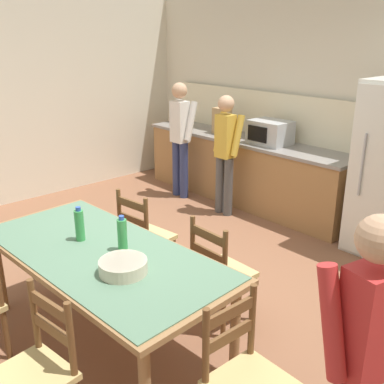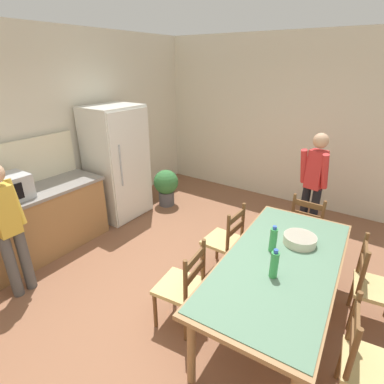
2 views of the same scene
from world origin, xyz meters
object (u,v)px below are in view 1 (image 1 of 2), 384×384
Objects in this scene: chair_side_near_right at (36,373)px; chair_side_far_right at (220,273)px; paper_bag at (222,121)px; microwave at (270,132)px; chair_head_end at (246,380)px; dining_table at (101,260)px; bottle_off_centre at (122,234)px; serving_bowl at (123,266)px; bottle_near_centre at (80,225)px; person_at_sink at (180,134)px; chair_side_far_left at (144,237)px; person_by_table at (361,355)px; person_at_counter at (225,149)px.

chair_side_far_right is at bearing 85.68° from chair_side_near_right.
chair_side_near_right is at bearing -59.29° from paper_bag.
microwave is 0.55× the size of chair_head_end.
dining_table is 0.25m from bottle_off_centre.
serving_bowl is at bearing -8.22° from dining_table.
bottle_near_centre is 1.16m from chair_side_near_right.
microwave is 3.36m from serving_bowl.
person_at_sink reaches higher than bottle_near_centre.
chair_head_end is at bearing -43.87° from paper_bag.
bottle_near_centre is (1.48, -3.06, -0.20)m from paper_bag.
person_at_sink is at bearing 129.00° from dining_table.
bottle_near_centre is at bearing 101.34° from chair_side_far_left.
bottle_near_centre is (0.63, -3.06, -0.17)m from microwave.
paper_bag is 0.40× the size of chair_head_end.
chair_head_end is at bearing 153.22° from chair_side_far_left.
microwave is 1.28m from person_at_sink.
chair_head_end is 0.58× the size of person_by_table.
bottle_near_centre is 0.30× the size of chair_side_far_left.
chair_side_far_right is 0.56× the size of person_at_sink.
microwave reaches higher than chair_side_near_right.
chair_head_end is (0.97, 0.13, -0.36)m from serving_bowl.
chair_side_far_right is 1.00× the size of chair_head_end.
chair_side_far_left is at bearing -139.12° from person_at_sink.
serving_bowl is at bearing -55.65° from paper_bag.
bottle_near_centre reaches higher than chair_head_end.
person_at_counter is 0.98× the size of person_by_table.
chair_head_end is at bearing 37.64° from chair_side_near_right.
person_by_table is (0.55, 0.12, 0.43)m from chair_head_end.
serving_bowl is 1.04m from chair_head_end.
microwave is 3.09m from bottle_off_centre.
chair_side_near_right and chair_side_far_left have the same top height.
chair_side_far_right is at bearing -45.82° from paper_bag.
bottle_off_centre is 0.34m from serving_bowl.
dining_table is 1.37m from chair_head_end.
person_at_sink is at bearing -55.74° from chair_side_far_left.
paper_bag reaches higher than chair_side_far_left.
person_by_table is (3.07, -2.33, 0.01)m from person_at_counter.
person_by_table is (2.41, -0.56, 0.43)m from chair_side_far_left.
bottle_off_centre is 0.30× the size of chair_head_end.
microwave is at bearing 38.70° from chair_head_end.
paper_bag is at bearing 47.89° from chair_head_end.
microwave is 4.10m from chair_side_near_right.
chair_head_end is 1.98m from chair_side_far_left.
person_at_counter is (0.57, -0.51, -0.22)m from paper_bag.
paper_bag is at bearing 115.86° from bottle_near_centre.
person_by_table is at bearing 9.45° from serving_bowl.
chair_side_far_left is 0.58× the size of person_by_table.
person_by_table is (3.96, -2.35, -0.03)m from person_at_sink.
bottle_near_centre is 0.17× the size of person_by_table.
chair_head_end is (1.24, -0.05, -0.43)m from bottle_off_centre.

